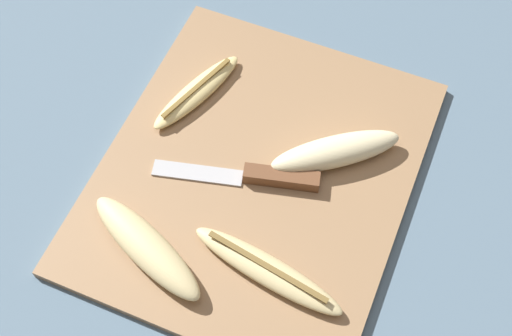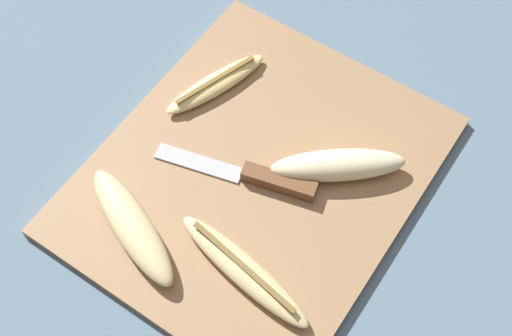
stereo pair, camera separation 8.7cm
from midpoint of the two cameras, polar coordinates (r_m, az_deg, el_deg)
ground_plane at (r=0.89m, az=2.79°, el=-0.96°), size 4.00×4.00×0.00m
cutting_board at (r=0.88m, az=2.81°, el=-0.77°), size 0.44×0.37×0.01m
knife at (r=0.86m, az=3.40°, el=-1.26°), size 0.07×0.20×0.02m
banana_golden_short at (r=0.94m, az=-0.59°, el=6.55°), size 0.16×0.08×0.02m
banana_mellow_near at (r=0.81m, az=2.09°, el=-8.45°), size 0.07×0.20×0.02m
banana_pale_long at (r=0.87m, az=9.42°, el=-0.02°), size 0.13×0.16×0.03m
banana_ripe_center at (r=0.83m, az=-6.95°, el=-4.91°), size 0.11×0.18×0.03m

